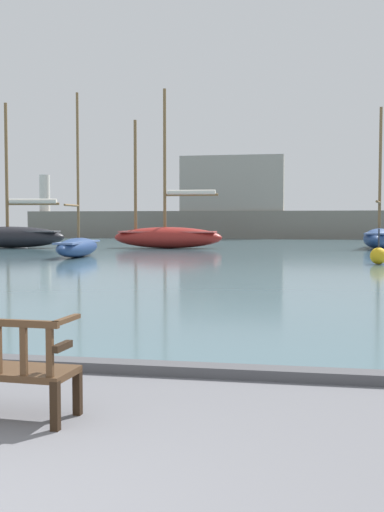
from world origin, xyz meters
The scene contains 8 objects.
harbor_water centered at (0.00, 44.00, 0.04)m, with size 100.00×80.00×0.08m, color #476670.
quay_edge_kerb centered at (0.00, 3.85, 0.06)m, with size 40.00×0.30×0.12m, color #4C4C50.
sailboat_outer_port centered at (-15.71, 32.45, 0.88)m, with size 7.81×2.63×8.60m.
sailboat_nearest_starboard centered at (-6.36, 33.85, 0.89)m, with size 6.54×1.84×9.36m.
sailboat_outer_starboard centered at (5.94, 35.95, 0.75)m, with size 2.71×7.71×8.28m.
sailboat_mid_starboard centered at (-8.34, 24.30, 0.59)m, with size 1.54×5.14×7.39m.
channel_buoy centered at (4.58, 21.82, 0.41)m, with size 0.64×0.64×1.34m.
far_breakwater centered at (-1.42, 54.93, 2.19)m, with size 49.16×2.40×7.55m.
Camera 1 is at (2.17, -3.21, 1.76)m, focal length 45.00 mm.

